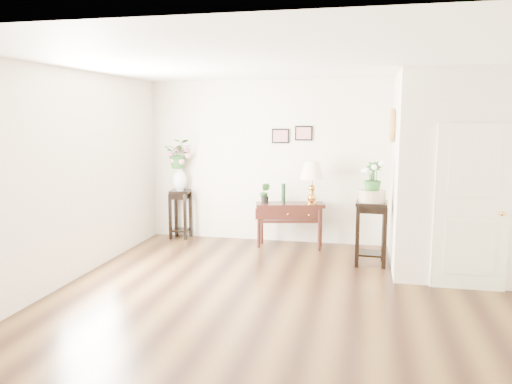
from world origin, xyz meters
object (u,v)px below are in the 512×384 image
(plant_stand_b, at_px, (371,233))
(table_lamp, at_px, (312,183))
(plant_stand_a, at_px, (180,214))
(console_table, at_px, (290,225))

(plant_stand_b, bearing_deg, table_lamp, 143.28)
(plant_stand_a, relative_size, plant_stand_b, 0.92)
(console_table, distance_m, plant_stand_a, 2.04)
(plant_stand_a, bearing_deg, plant_stand_b, -15.86)
(console_table, height_order, table_lamp, table_lamp)
(console_table, relative_size, plant_stand_b, 1.19)
(console_table, bearing_deg, plant_stand_b, -42.02)
(table_lamp, xyz_separation_m, plant_stand_a, (-2.39, 0.24, -0.67))
(table_lamp, relative_size, plant_stand_b, 0.75)
(table_lamp, distance_m, plant_stand_a, 2.49)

